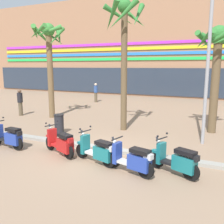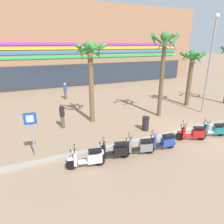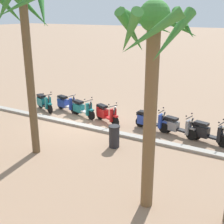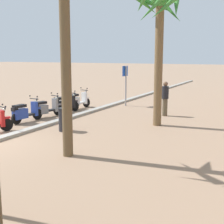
# 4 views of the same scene
# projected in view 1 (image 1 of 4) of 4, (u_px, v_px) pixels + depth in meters

# --- Properties ---
(ground_plane) EXTENTS (200.00, 200.00, 0.00)m
(ground_plane) POSITION_uv_depth(u_px,v_px,m) (98.00, 153.00, 9.27)
(ground_plane) COLOR #93755B
(curb_strip) EXTENTS (60.00, 0.36, 0.12)m
(curb_strip) POSITION_uv_depth(u_px,v_px,m) (103.00, 148.00, 9.62)
(curb_strip) COLOR gray
(curb_strip) RESTS_ON ground
(mall_facade_backdrop) EXTENTS (41.40, 12.69, 10.60)m
(mall_facade_backdrop) POSITION_uv_depth(u_px,v_px,m) (147.00, 49.00, 31.71)
(mall_facade_backdrop) COLOR #9E7051
(mall_facade_backdrop) RESTS_ON ground
(scooter_blue_mid_front) EXTENTS (1.79, 0.56, 1.17)m
(scooter_blue_mid_front) POSITION_uv_depth(u_px,v_px,m) (9.00, 137.00, 9.76)
(scooter_blue_mid_front) COLOR black
(scooter_blue_mid_front) RESTS_ON ground
(scooter_red_tail_end) EXTENTS (1.71, 0.89, 1.17)m
(scooter_red_tail_end) POSITION_uv_depth(u_px,v_px,m) (61.00, 143.00, 8.98)
(scooter_red_tail_end) COLOR black
(scooter_red_tail_end) RESTS_ON ground
(scooter_teal_second_in_line) EXTENTS (1.74, 0.78, 1.17)m
(scooter_teal_second_in_line) POSITION_uv_depth(u_px,v_px,m) (98.00, 151.00, 8.21)
(scooter_teal_second_in_line) COLOR black
(scooter_teal_second_in_line) RESTS_ON ground
(scooter_blue_far_back) EXTENTS (1.71, 0.72, 1.04)m
(scooter_blue_far_back) POSITION_uv_depth(u_px,v_px,m) (132.00, 160.00, 7.40)
(scooter_blue_far_back) COLOR black
(scooter_blue_far_back) RESTS_ON ground
(scooter_teal_gap_after_mid) EXTENTS (1.64, 0.86, 1.17)m
(scooter_teal_gap_after_mid) POSITION_uv_depth(u_px,v_px,m) (177.00, 161.00, 7.33)
(scooter_teal_gap_after_mid) COLOR black
(scooter_teal_gap_after_mid) RESTS_ON ground
(palm_tree_near_sign) EXTENTS (2.21, 2.30, 6.33)m
(palm_tree_near_sign) POSITION_uv_depth(u_px,v_px,m) (125.00, 34.00, 11.81)
(palm_tree_near_sign) COLOR brown
(palm_tree_near_sign) RESTS_ON ground
(palm_tree_far_corner) EXTENTS (2.36, 2.23, 5.73)m
(palm_tree_far_corner) POSITION_uv_depth(u_px,v_px,m) (49.00, 47.00, 14.89)
(palm_tree_far_corner) COLOR brown
(palm_tree_far_corner) RESTS_ON ground
(palm_tree_by_mall_entrance) EXTENTS (2.20, 2.13, 5.05)m
(palm_tree_by_mall_entrance) POSITION_uv_depth(u_px,v_px,m) (217.00, 54.00, 11.45)
(palm_tree_by_mall_entrance) COLOR brown
(palm_tree_by_mall_entrance) RESTS_ON ground
(pedestrian_window_shopping) EXTENTS (0.34, 0.34, 1.74)m
(pedestrian_window_shopping) POSITION_uv_depth(u_px,v_px,m) (20.00, 102.00, 16.12)
(pedestrian_window_shopping) COLOR brown
(pedestrian_window_shopping) RESTS_ON ground
(pedestrian_by_palm_tree) EXTENTS (0.34, 0.34, 1.70)m
(pedestrian_by_palm_tree) POSITION_uv_depth(u_px,v_px,m) (96.00, 92.00, 22.15)
(pedestrian_by_palm_tree) COLOR brown
(pedestrian_by_palm_tree) RESTS_ON ground
(litter_bin) EXTENTS (0.48, 0.48, 0.95)m
(litter_bin) POSITION_uv_depth(u_px,v_px,m) (59.00, 124.00, 11.84)
(litter_bin) COLOR #232328
(litter_bin) RESTS_ON ground
(street_lamp) EXTENTS (0.36, 0.36, 7.60)m
(street_lamp) POSITION_uv_depth(u_px,v_px,m) (210.00, 31.00, 9.56)
(street_lamp) COLOR #939399
(street_lamp) RESTS_ON ground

